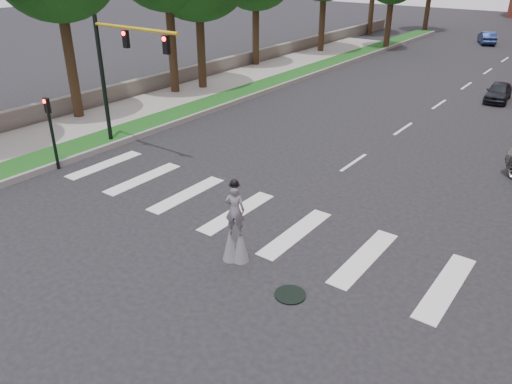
% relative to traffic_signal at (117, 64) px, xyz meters
% --- Properties ---
extents(ground_plane, '(160.00, 160.00, 0.00)m').
position_rel_traffic_signal_xyz_m(ground_plane, '(9.78, -3.00, -4.15)').
color(ground_plane, black).
rests_on(ground_plane, ground).
extents(grass_median, '(2.00, 60.00, 0.25)m').
position_rel_traffic_signal_xyz_m(grass_median, '(-1.72, 17.00, -4.03)').
color(grass_median, '#144715').
rests_on(grass_median, ground).
extents(median_curb, '(0.20, 60.00, 0.28)m').
position_rel_traffic_signal_xyz_m(median_curb, '(-0.67, 17.00, -4.01)').
color(median_curb, gray).
rests_on(median_curb, ground).
extents(sidewalk_left, '(4.00, 60.00, 0.18)m').
position_rel_traffic_signal_xyz_m(sidewalk_left, '(-4.72, 7.00, -4.06)').
color(sidewalk_left, gray).
rests_on(sidewalk_left, ground).
extents(stone_wall, '(0.50, 56.00, 1.10)m').
position_rel_traffic_signal_xyz_m(stone_wall, '(-7.22, 19.00, -3.60)').
color(stone_wall, '#605B52').
rests_on(stone_wall, ground).
extents(manhole, '(0.90, 0.90, 0.04)m').
position_rel_traffic_signal_xyz_m(manhole, '(12.78, -5.00, -4.13)').
color(manhole, black).
rests_on(manhole, ground).
extents(traffic_signal, '(5.30, 0.23, 6.20)m').
position_rel_traffic_signal_xyz_m(traffic_signal, '(0.00, 0.00, 0.00)').
color(traffic_signal, black).
rests_on(traffic_signal, ground).
extents(secondary_signal, '(0.25, 0.21, 3.23)m').
position_rel_traffic_signal_xyz_m(secondary_signal, '(-0.52, -3.50, -2.20)').
color(secondary_signal, black).
rests_on(secondary_signal, ground).
extents(stilt_performer, '(0.81, 0.65, 2.79)m').
position_rel_traffic_signal_xyz_m(stilt_performer, '(10.42, -4.50, -3.08)').
color(stilt_performer, black).
rests_on(stilt_performer, ground).
extents(car_near, '(1.69, 3.57, 1.18)m').
position_rel_traffic_signal_xyz_m(car_near, '(12.51, 20.12, -3.56)').
color(car_near, black).
rests_on(car_near, ground).
extents(car_mid, '(2.71, 4.07, 1.27)m').
position_rel_traffic_signal_xyz_m(car_mid, '(6.22, 42.80, -3.52)').
color(car_mid, '#16254E').
rests_on(car_mid, ground).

